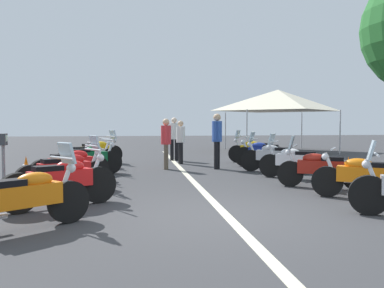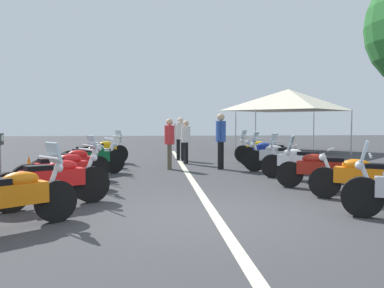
{
  "view_description": "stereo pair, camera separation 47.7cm",
  "coord_description": "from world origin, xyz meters",
  "px_view_note": "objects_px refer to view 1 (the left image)",
  "views": [
    {
      "loc": [
        -6.37,
        1.44,
        1.49
      ],
      "look_at": [
        4.12,
        0.0,
        0.94
      ],
      "focal_mm": 38.43,
      "sensor_mm": 36.0,
      "label": 1
    },
    {
      "loc": [
        -6.37,
        0.96,
        1.49
      ],
      "look_at": [
        4.12,
        0.0,
        0.94
      ],
      "focal_mm": 38.43,
      "sensor_mm": 36.0,
      "label": 2
    }
  ],
  "objects_px": {
    "motorcycle_left_row_2": "(66,171)",
    "motorcycle_left_row_4": "(88,159)",
    "motorcycle_left_row_1": "(61,181)",
    "bystander_2": "(174,135)",
    "motorcycle_right_row_2": "(321,168)",
    "bystander_3": "(217,136)",
    "motorcycle_left_row_0": "(25,198)",
    "motorcycle_right_row_5": "(264,153)",
    "motorcycle_right_row_4": "(275,157)",
    "motorcycle_right_row_1": "(367,176)",
    "bystander_1": "(181,139)",
    "bystander_0": "(166,140)",
    "traffic_cone_0": "(348,169)",
    "motorcycle_left_row_3": "(72,165)",
    "motorcycle_right_row_6": "(255,150)",
    "motorcycle_left_row_6": "(97,151)",
    "motorcycle_right_row_3": "(296,161)",
    "traffic_cone_1": "(26,168)",
    "parking_meter": "(3,154)",
    "motorcycle_left_row_5": "(88,155)",
    "event_tent": "(278,100)"
  },
  "relations": [
    {
      "from": "motorcycle_right_row_5",
      "to": "bystander_0",
      "type": "height_order",
      "value": "bystander_0"
    },
    {
      "from": "bystander_1",
      "to": "motorcycle_right_row_6",
      "type": "bearing_deg",
      "value": 173.12
    },
    {
      "from": "motorcycle_right_row_3",
      "to": "motorcycle_left_row_3",
      "type": "bearing_deg",
      "value": 37.85
    },
    {
      "from": "motorcycle_left_row_0",
      "to": "motorcycle_right_row_5",
      "type": "distance_m",
      "value": 9.42
    },
    {
      "from": "motorcycle_left_row_2",
      "to": "bystander_1",
      "type": "bearing_deg",
      "value": 32.5
    },
    {
      "from": "motorcycle_left_row_5",
      "to": "traffic_cone_0",
      "type": "distance_m",
      "value": 7.72
    },
    {
      "from": "motorcycle_right_row_3",
      "to": "motorcycle_left_row_2",
      "type": "bearing_deg",
      "value": 51.25
    },
    {
      "from": "motorcycle_left_row_0",
      "to": "bystander_1",
      "type": "distance_m",
      "value": 9.48
    },
    {
      "from": "motorcycle_left_row_5",
      "to": "motorcycle_right_row_3",
      "type": "bearing_deg",
      "value": -63.4
    },
    {
      "from": "motorcycle_right_row_4",
      "to": "event_tent",
      "type": "relative_size",
      "value": 0.39
    },
    {
      "from": "motorcycle_left_row_0",
      "to": "motorcycle_right_row_1",
      "type": "relative_size",
      "value": 0.89
    },
    {
      "from": "motorcycle_left_row_0",
      "to": "traffic_cone_1",
      "type": "xyz_separation_m",
      "value": [
        5.54,
        1.38,
        -0.17
      ]
    },
    {
      "from": "motorcycle_left_row_1",
      "to": "motorcycle_right_row_6",
      "type": "xyz_separation_m",
      "value": [
        7.28,
        -5.67,
        0.0
      ]
    },
    {
      "from": "motorcycle_left_row_2",
      "to": "motorcycle_left_row_3",
      "type": "height_order",
      "value": "motorcycle_left_row_2"
    },
    {
      "from": "motorcycle_left_row_3",
      "to": "bystander_2",
      "type": "bearing_deg",
      "value": 28.84
    },
    {
      "from": "motorcycle_left_row_0",
      "to": "bystander_3",
      "type": "relative_size",
      "value": 0.93
    },
    {
      "from": "motorcycle_left_row_3",
      "to": "bystander_2",
      "type": "distance_m",
      "value": 6.58
    },
    {
      "from": "motorcycle_left_row_3",
      "to": "bystander_3",
      "type": "bearing_deg",
      "value": -0.74
    },
    {
      "from": "motorcycle_left_row_4",
      "to": "bystander_2",
      "type": "height_order",
      "value": "bystander_2"
    },
    {
      "from": "motorcycle_right_row_4",
      "to": "motorcycle_left_row_5",
      "type": "bearing_deg",
      "value": 17.18
    },
    {
      "from": "motorcycle_left_row_2",
      "to": "event_tent",
      "type": "relative_size",
      "value": 0.37
    },
    {
      "from": "traffic_cone_0",
      "to": "motorcycle_left_row_3",
      "type": "bearing_deg",
      "value": 87.42
    },
    {
      "from": "motorcycle_left_row_2",
      "to": "motorcycle_left_row_4",
      "type": "distance_m",
      "value": 2.85
    },
    {
      "from": "motorcycle_left_row_4",
      "to": "bystander_2",
      "type": "bearing_deg",
      "value": 24.4
    },
    {
      "from": "motorcycle_right_row_2",
      "to": "parking_meter",
      "type": "xyz_separation_m",
      "value": [
        -0.75,
        6.64,
        0.44
      ]
    },
    {
      "from": "motorcycle_left_row_1",
      "to": "bystander_2",
      "type": "height_order",
      "value": "bystander_2"
    },
    {
      "from": "parking_meter",
      "to": "bystander_2",
      "type": "xyz_separation_m",
      "value": [
        8.01,
        -3.96,
        0.1
      ]
    },
    {
      "from": "motorcycle_left_row_0",
      "to": "motorcycle_left_row_2",
      "type": "height_order",
      "value": "motorcycle_left_row_2"
    },
    {
      "from": "motorcycle_left_row_2",
      "to": "motorcycle_right_row_4",
      "type": "relative_size",
      "value": 0.95
    },
    {
      "from": "motorcycle_right_row_2",
      "to": "traffic_cone_0",
      "type": "xyz_separation_m",
      "value": [
        1.15,
        -1.3,
        -0.16
      ]
    },
    {
      "from": "motorcycle_right_row_4",
      "to": "bystander_3",
      "type": "height_order",
      "value": "bystander_3"
    },
    {
      "from": "bystander_3",
      "to": "motorcycle_right_row_5",
      "type": "bearing_deg",
      "value": -140.56
    },
    {
      "from": "motorcycle_left_row_6",
      "to": "bystander_3",
      "type": "height_order",
      "value": "bystander_3"
    },
    {
      "from": "motorcycle_left_row_1",
      "to": "parking_meter",
      "type": "relative_size",
      "value": 1.45
    },
    {
      "from": "motorcycle_right_row_1",
      "to": "bystander_1",
      "type": "bearing_deg",
      "value": -36.08
    },
    {
      "from": "bystander_1",
      "to": "motorcycle_left_row_6",
      "type": "bearing_deg",
      "value": -4.37
    },
    {
      "from": "traffic_cone_1",
      "to": "bystander_2",
      "type": "distance_m",
      "value": 6.49
    },
    {
      "from": "motorcycle_left_row_6",
      "to": "traffic_cone_1",
      "type": "distance_m",
      "value": 3.73
    },
    {
      "from": "motorcycle_left_row_4",
      "to": "motorcycle_right_row_6",
      "type": "relative_size",
      "value": 1.0
    },
    {
      "from": "motorcycle_left_row_3",
      "to": "motorcycle_left_row_6",
      "type": "relative_size",
      "value": 0.98
    },
    {
      "from": "motorcycle_left_row_5",
      "to": "motorcycle_right_row_2",
      "type": "bearing_deg",
      "value": -74.59
    },
    {
      "from": "motorcycle_right_row_2",
      "to": "bystander_3",
      "type": "xyz_separation_m",
      "value": [
        4.12,
        1.59,
        0.6
      ]
    },
    {
      "from": "bystander_3",
      "to": "event_tent",
      "type": "bearing_deg",
      "value": -94.02
    },
    {
      "from": "motorcycle_right_row_3",
      "to": "motorcycle_left_row_5",
      "type": "bearing_deg",
      "value": 10.27
    },
    {
      "from": "motorcycle_left_row_3",
      "to": "event_tent",
      "type": "height_order",
      "value": "event_tent"
    },
    {
      "from": "motorcycle_left_row_3",
      "to": "motorcycle_right_row_3",
      "type": "bearing_deg",
      "value": -32.52
    },
    {
      "from": "motorcycle_left_row_2",
      "to": "motorcycle_right_row_3",
      "type": "bearing_deg",
      "value": -15.46
    },
    {
      "from": "bystander_0",
      "to": "bystander_3",
      "type": "distance_m",
      "value": 1.64
    },
    {
      "from": "motorcycle_left_row_2",
      "to": "event_tent",
      "type": "bearing_deg",
      "value": 23.21
    },
    {
      "from": "motorcycle_left_row_1",
      "to": "bystander_3",
      "type": "distance_m",
      "value": 6.81
    }
  ]
}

